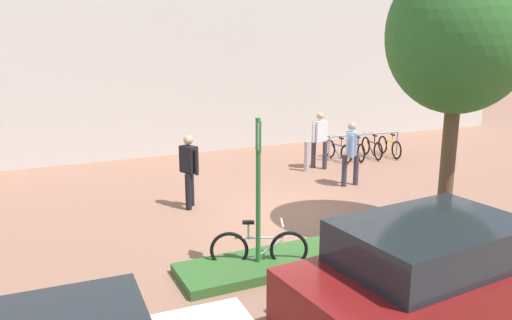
# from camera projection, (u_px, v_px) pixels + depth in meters

# --- Properties ---
(ground_plane) EXTENTS (60.00, 60.00, 0.00)m
(ground_plane) POSITION_uv_depth(u_px,v_px,m) (289.00, 214.00, 11.39)
(ground_plane) COLOR #936651
(building_facade) EXTENTS (28.00, 1.20, 10.00)m
(building_facade) POSITION_uv_depth(u_px,v_px,m) (182.00, 4.00, 16.99)
(building_facade) COLOR silver
(building_facade) RESTS_ON ground
(planter_strip) EXTENTS (7.00, 1.10, 0.16)m
(planter_strip) POSITION_uv_depth(u_px,v_px,m) (360.00, 245.00, 9.47)
(planter_strip) COLOR #336028
(planter_strip) RESTS_ON ground
(tree_sidewalk) EXTENTS (2.65, 2.65, 5.39)m
(tree_sidewalk) POSITION_uv_depth(u_px,v_px,m) (459.00, 35.00, 9.19)
(tree_sidewalk) COLOR brown
(tree_sidewalk) RESTS_ON ground
(parking_sign_post) EXTENTS (0.12, 0.36, 2.61)m
(parking_sign_post) POSITION_uv_depth(u_px,v_px,m) (258.00, 174.00, 8.22)
(parking_sign_post) COLOR #2D7238
(parking_sign_post) RESTS_ON ground
(bike_at_sign) EXTENTS (1.57, 0.72, 0.86)m
(bike_at_sign) POSITION_uv_depth(u_px,v_px,m) (259.00, 249.00, 8.62)
(bike_at_sign) COLOR black
(bike_at_sign) RESTS_ON ground
(bike_rack_cluster) EXTENTS (2.65, 1.75, 0.83)m
(bike_rack_cluster) POSITION_uv_depth(u_px,v_px,m) (364.00, 148.00, 16.77)
(bike_rack_cluster) COLOR #99999E
(bike_rack_cluster) RESTS_ON ground
(bollard_steel) EXTENTS (0.16, 0.16, 0.90)m
(bollard_steel) POSITION_uv_depth(u_px,v_px,m) (307.00, 156.00, 15.06)
(bollard_steel) COLOR #ADADB2
(bollard_steel) RESTS_ON ground
(person_shirt_blue) EXTENTS (0.60, 0.42, 1.72)m
(person_shirt_blue) POSITION_uv_depth(u_px,v_px,m) (320.00, 137.00, 15.26)
(person_shirt_blue) COLOR #383342
(person_shirt_blue) RESTS_ON ground
(person_suited_dark) EXTENTS (0.38, 0.57, 1.72)m
(person_suited_dark) POSITION_uv_depth(u_px,v_px,m) (189.00, 167.00, 11.62)
(person_suited_dark) COLOR black
(person_suited_dark) RESTS_ON ground
(person_casual_tan) EXTENTS (0.51, 0.54, 1.72)m
(person_casual_tan) POSITION_uv_depth(u_px,v_px,m) (351.00, 150.00, 13.43)
(person_casual_tan) COLOR #383342
(person_casual_tan) RESTS_ON ground
(car_maroon_wagon) EXTENTS (4.43, 2.30, 1.54)m
(car_maroon_wagon) POSITION_uv_depth(u_px,v_px,m) (436.00, 275.00, 6.74)
(car_maroon_wagon) COLOR maroon
(car_maroon_wagon) RESTS_ON ground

